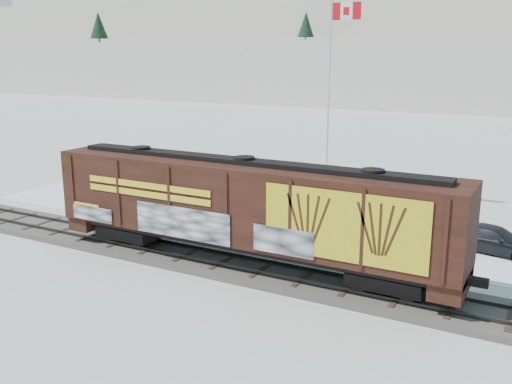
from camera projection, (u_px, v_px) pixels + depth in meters
The scene contains 8 objects.
ground at pixel (226, 266), 26.04m from camera, with size 500.00×500.00×0.00m, color white.
rail_track at pixel (226, 263), 26.01m from camera, with size 50.00×3.40×0.43m.
parking_strip at pixel (295, 224), 32.42m from camera, with size 40.00×8.00×0.03m, color white.
hopper_railcar at pixel (245, 205), 24.85m from camera, with size 18.88×3.06×4.62m.
flagpole at pixel (329, 131), 35.56m from camera, with size 2.30×0.90×12.60m.
car_silver at pixel (156, 191), 36.76m from camera, with size 1.90×4.73×1.61m, color #B4B7BC.
car_white at pixel (227, 204), 34.05m from camera, with size 1.50×4.30×1.42m, color white.
car_dark at pixel (494, 240), 27.66m from camera, with size 1.79×4.39×1.27m, color black.
Camera 1 is at (13.06, -20.80, 9.40)m, focal length 40.00 mm.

